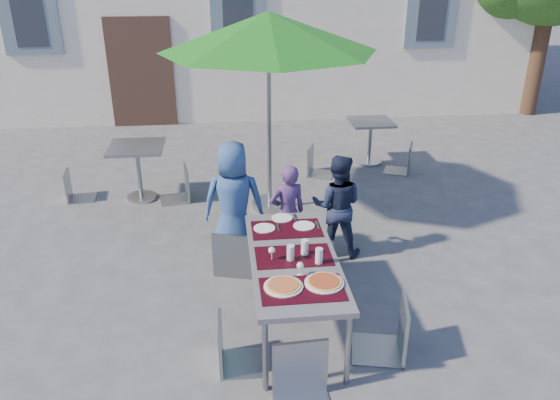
{
  "coord_description": "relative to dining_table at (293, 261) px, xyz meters",
  "views": [
    {
      "loc": [
        -0.41,
        -3.95,
        3.3
      ],
      "look_at": [
        0.17,
        1.3,
        0.92
      ],
      "focal_mm": 35.0,
      "sensor_mm": 36.0,
      "label": 1
    }
  ],
  "objects": [
    {
      "name": "chair_1",
      "position": [
        0.11,
        1.11,
        -0.08
      ],
      "size": [
        0.59,
        0.59,
        1.04
      ],
      "color": "#8E9499",
      "rests_on": "ground"
    },
    {
      "name": "pizza_near_right",
      "position": [
        0.2,
        -0.49,
        0.07
      ],
      "size": [
        0.34,
        0.34,
        0.03
      ],
      "color": "white",
      "rests_on": "dining_table"
    },
    {
      "name": "child_2",
      "position": [
        0.69,
        1.32,
        -0.07
      ],
      "size": [
        0.68,
        0.5,
        1.25
      ],
      "primitive_type": "imported",
      "rotation": [
        0.0,
        0.0,
        2.88
      ],
      "color": "#1B223C",
      "rests_on": "ground"
    },
    {
      "name": "glassware",
      "position": [
        0.06,
        -0.09,
        0.13
      ],
      "size": [
        0.48,
        0.42,
        0.15
      ],
      "color": "silver",
      "rests_on": "dining_table"
    },
    {
      "name": "chair_2",
      "position": [
        0.38,
        0.86,
        -0.13
      ],
      "size": [
        0.57,
        0.57,
        0.97
      ],
      "color": "gray",
      "rests_on": "ground"
    },
    {
      "name": "place_settings",
      "position": [
        -0.01,
        0.65,
        0.06
      ],
      "size": [
        0.67,
        0.43,
        0.01
      ],
      "color": "white",
      "rests_on": "dining_table"
    },
    {
      "name": "child_1",
      "position": [
        0.1,
        1.26,
        -0.11
      ],
      "size": [
        0.48,
        0.37,
        1.18
      ],
      "primitive_type": "imported",
      "rotation": [
        0.0,
        0.0,
        3.37
      ],
      "color": "#523369",
      "rests_on": "ground"
    },
    {
      "name": "bg_chair_r_1",
      "position": [
        2.35,
        3.84,
        -0.16
      ],
      "size": [
        0.53,
        0.53,
        0.91
      ],
      "color": "gray",
      "rests_on": "ground"
    },
    {
      "name": "cafe_table_0",
      "position": [
        -1.84,
        3.21,
        -0.11
      ],
      "size": [
        0.77,
        0.77,
        0.82
      ],
      "color": "#B4B7BC",
      "rests_on": "ground"
    },
    {
      "name": "child_0",
      "position": [
        -0.51,
        1.35,
        0.02
      ],
      "size": [
        0.74,
        0.51,
        1.43
      ],
      "primitive_type": "imported",
      "rotation": [
        0.0,
        0.0,
        3.06
      ],
      "color": "#315086",
      "rests_on": "ground"
    },
    {
      "name": "chair_4",
      "position": [
        0.81,
        -0.52,
        -0.09
      ],
      "size": [
        0.55,
        0.54,
        1.02
      ],
      "color": "#8E9599",
      "rests_on": "ground"
    },
    {
      "name": "chair_5",
      "position": [
        -0.06,
        -1.06,
        -0.09
      ],
      "size": [
        0.48,
        0.48,
        1.02
      ],
      "color": "#91969D",
      "rests_on": "ground"
    },
    {
      "name": "cafe_table_1",
      "position": [
        1.89,
        4.32,
        -0.18
      ],
      "size": [
        0.7,
        0.7,
        0.75
      ],
      "color": "#B4B7BC",
      "rests_on": "ground"
    },
    {
      "name": "patio_umbrella",
      "position": [
        0.02,
        2.67,
        1.71
      ],
      "size": [
        2.8,
        2.8,
        2.67
      ],
      "color": "#B4B7BC",
      "rests_on": "ground"
    },
    {
      "name": "bg_chair_r_0",
      "position": [
        -1.26,
        3.12,
        -0.15
      ],
      "size": [
        0.48,
        0.47,
        0.93
      ],
      "color": "#92989D",
      "rests_on": "ground"
    },
    {
      "name": "bg_chair_l_1",
      "position": [
        0.89,
        3.9,
        -0.18
      ],
      "size": [
        0.51,
        0.51,
        0.89
      ],
      "color": "gray",
      "rests_on": "ground"
    },
    {
      "name": "dining_table",
      "position": [
        0.0,
        0.0,
        0.0
      ],
      "size": [
        0.8,
        1.85,
        0.76
      ],
      "color": "#454549",
      "rests_on": "ground"
    },
    {
      "name": "bg_chair_l_0",
      "position": [
        -2.79,
        3.29,
        -0.21
      ],
      "size": [
        0.41,
        0.4,
        0.84
      ],
      "color": "gray",
      "rests_on": "ground"
    },
    {
      "name": "ground",
      "position": [
        -0.2,
        -0.4,
        -0.7
      ],
      "size": [
        90.0,
        90.0,
        0.0
      ],
      "primitive_type": "plane",
      "color": "#48474A",
      "rests_on": "ground"
    },
    {
      "name": "chair_0",
      "position": [
        -0.53,
        0.99,
        -0.1
      ],
      "size": [
        0.56,
        0.56,
        1.02
      ],
      "color": "gray",
      "rests_on": "ground"
    },
    {
      "name": "pizza_near_left",
      "position": [
        -0.15,
        -0.5,
        0.07
      ],
      "size": [
        0.33,
        0.33,
        0.03
      ],
      "color": "white",
      "rests_on": "dining_table"
    },
    {
      "name": "chair_3",
      "position": [
        -0.61,
        -0.54,
        -0.18
      ],
      "size": [
        0.4,
        0.4,
        0.89
      ],
      "color": "#8E9499",
      "rests_on": "ground"
    }
  ]
}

